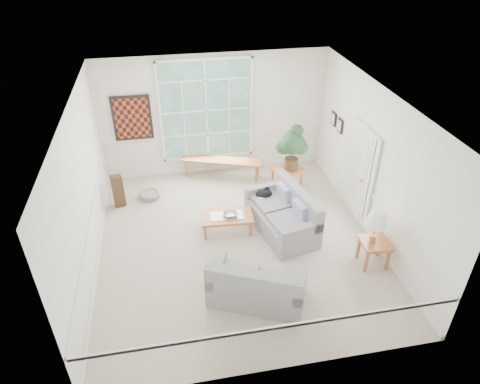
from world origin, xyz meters
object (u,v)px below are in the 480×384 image
object	(u,v)px
loveseat_front	(258,280)
end_table	(287,179)
loveseat_right	(282,212)
coffee_table	(227,223)
side_table	(373,253)

from	to	relation	value
loveseat_front	end_table	bearing A→B (deg)	90.55
loveseat_right	coffee_table	world-z (taller)	loveseat_right
coffee_table	end_table	xyz separation A→B (m)	(1.66, 1.30, 0.11)
side_table	loveseat_front	bearing A→B (deg)	-168.66
end_table	side_table	xyz separation A→B (m)	(0.89, -2.79, -0.04)
coffee_table	side_table	distance (m)	2.95
loveseat_right	side_table	bearing A→B (deg)	-54.86
loveseat_right	side_table	xyz separation A→B (m)	(1.43, -1.31, -0.21)
loveseat_right	loveseat_front	bearing A→B (deg)	-129.37
loveseat_right	side_table	distance (m)	1.95
loveseat_front	side_table	world-z (taller)	loveseat_front
end_table	loveseat_front	bearing A→B (deg)	-114.01
loveseat_right	loveseat_front	xyz separation A→B (m)	(-0.91, -1.78, -0.04)
coffee_table	side_table	world-z (taller)	side_table
side_table	loveseat_right	bearing A→B (deg)	137.56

